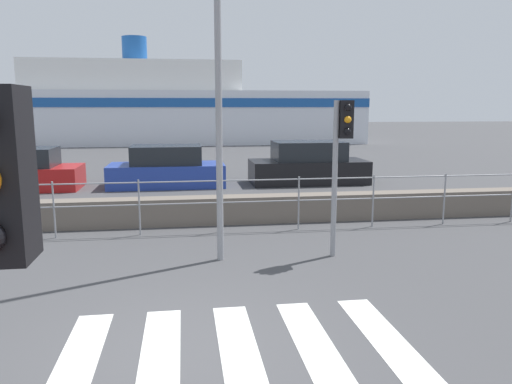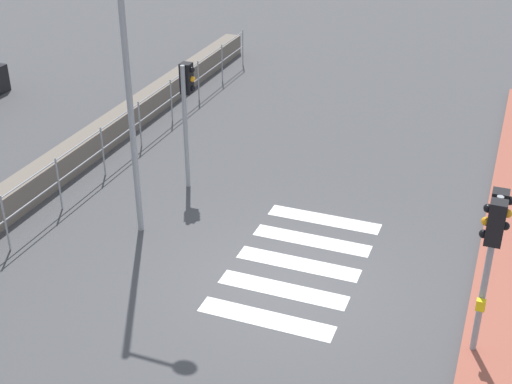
% 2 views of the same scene
% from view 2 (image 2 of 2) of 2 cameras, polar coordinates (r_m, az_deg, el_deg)
% --- Properties ---
extents(ground_plane, '(160.00, 160.00, 0.00)m').
position_cam_2_polar(ground_plane, '(13.23, 2.50, -7.27)').
color(ground_plane, '#424244').
extents(crosswalk, '(4.05, 2.40, 0.01)m').
position_cam_2_polar(crosswalk, '(13.75, 3.40, -5.74)').
color(crosswalk, silver).
rests_on(crosswalk, ground_plane).
extents(seawall, '(25.65, 0.55, 0.65)m').
position_cam_2_polar(seawall, '(15.88, -19.75, -1.16)').
color(seawall, '#6B6056').
rests_on(seawall, ground_plane).
extents(harbor_fence, '(23.12, 0.04, 1.23)m').
position_cam_2_polar(harbor_fence, '(15.15, -17.48, -0.19)').
color(harbor_fence, gray).
rests_on(harbor_fence, ground_plane).
extents(traffic_light_near, '(0.58, 0.41, 2.87)m').
position_cam_2_polar(traffic_light_near, '(10.91, 18.48, -3.24)').
color(traffic_light_near, gray).
rests_on(traffic_light_near, ground_plane).
extents(traffic_light_far, '(0.34, 0.32, 2.90)m').
position_cam_2_polar(traffic_light_far, '(15.79, -5.57, 7.49)').
color(traffic_light_far, gray).
rests_on(traffic_light_far, ground_plane).
extents(streetlamp, '(0.32, 1.31, 6.55)m').
position_cam_2_polar(streetlamp, '(13.27, -9.60, 11.91)').
color(streetlamp, gray).
rests_on(streetlamp, ground_plane).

